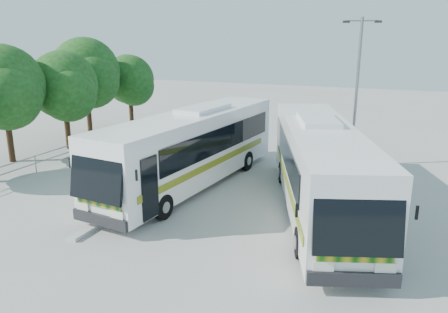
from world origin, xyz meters
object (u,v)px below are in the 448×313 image
at_px(tree_far_e, 130,80).
at_px(coach_adjacent, 320,166).
at_px(lamppost, 357,87).
at_px(tree_far_d, 86,72).
at_px(tree_far_b, 4,86).
at_px(coach_main, 192,147).
at_px(tree_far_c, 64,85).

bearing_deg(tree_far_e, coach_adjacent, -35.23).
bearing_deg(lamppost, tree_far_d, 163.65).
height_order(tree_far_b, coach_adjacent, tree_far_b).
bearing_deg(tree_far_d, lamppost, -1.67).
bearing_deg(coach_adjacent, coach_main, 152.04).
xyz_separation_m(coach_adjacent, lamppost, (0.49, 7.74, 2.58)).
xyz_separation_m(tree_far_b, coach_adjacent, (18.52, -0.71, -2.53)).
xyz_separation_m(coach_main, coach_adjacent, (6.51, -0.96, 0.01)).
xyz_separation_m(tree_far_c, coach_main, (11.12, -3.65, -2.24)).
relative_size(tree_far_b, tree_far_c, 1.07).
bearing_deg(tree_far_b, lamppost, 20.31).
bearing_deg(coach_adjacent, tree_far_c, 145.74).
bearing_deg(coach_adjacent, lamppost, 66.79).
bearing_deg(tree_far_e, tree_far_d, -98.63).
bearing_deg(tree_far_b, tree_far_c, 77.09).
xyz_separation_m(tree_far_d, coach_main, (12.31, -7.35, -2.79)).
relative_size(tree_far_b, coach_adjacent, 0.52).
height_order(tree_far_d, coach_main, tree_far_d).
bearing_deg(coach_main, coach_adjacent, -2.27).
relative_size(tree_far_b, tree_far_d, 0.95).
distance_m(tree_far_b, coach_main, 12.28).
bearing_deg(tree_far_e, coach_main, -45.56).
bearing_deg(tree_far_c, tree_far_d, 107.83).
distance_m(coach_adjacent, lamppost, 8.18).
relative_size(tree_far_e, coach_main, 0.44).
relative_size(coach_main, coach_adjacent, 1.00).
height_order(tree_far_d, coach_adjacent, tree_far_d).
relative_size(tree_far_c, lamppost, 0.78).
xyz_separation_m(coach_main, lamppost, (7.00, 6.79, 2.59)).
relative_size(tree_far_e, lamppost, 0.71).
bearing_deg(tree_far_d, coach_adjacent, -23.82).
distance_m(tree_far_d, coach_adjacent, 20.76).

